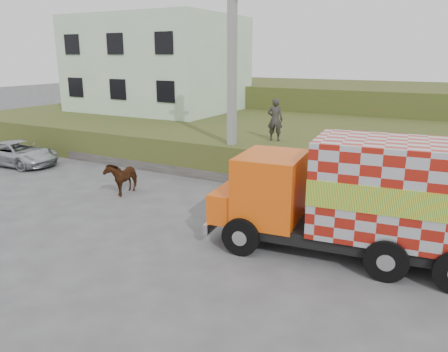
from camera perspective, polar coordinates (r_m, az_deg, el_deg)
The scene contains 10 objects.
ground at distance 14.21m, azimuth -4.16°, elevation -5.43°, with size 120.00×120.00×0.00m, color #474749.
embankment at distance 22.73m, azimuth 9.66°, elevation 4.35°, with size 40.00×12.00×1.50m, color #38521B.
embankment_far at distance 34.07m, azimuth 16.56°, elevation 8.88°, with size 40.00×12.00×3.00m, color #38521B.
retaining_strip at distance 18.54m, azimuth -2.32°, elevation 0.28°, with size 16.00×0.50×0.40m, color #595651.
building at distance 30.25m, azimuth -8.60°, elevation 14.28°, with size 10.00×8.00×6.00m, color silver.
utility_pole at distance 17.77m, azimuth 1.05°, elevation 12.31°, with size 1.20×0.30×8.00m.
cargo_truck at distance 11.54m, azimuth 17.47°, elevation -2.71°, with size 7.17×3.07×3.11m.
cow at distance 16.91m, azimuth -13.16°, elevation -0.10°, with size 0.68×1.50×1.27m, color #371B0D.
suv at distance 22.94m, azimuth -25.34°, elevation 2.71°, with size 1.89×4.11×1.14m, color #9DA1A6.
pedestrian at distance 18.91m, azimuth 6.69°, elevation 7.34°, with size 0.67×0.44×1.82m, color #2B2926.
Camera 1 is at (7.29, -11.09, 5.08)m, focal length 35.00 mm.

